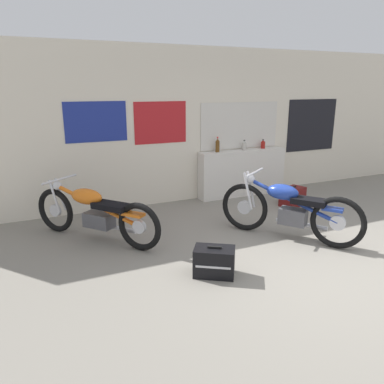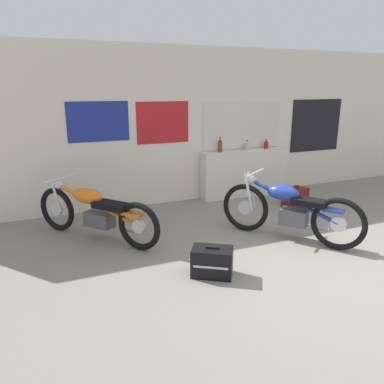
% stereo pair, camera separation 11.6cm
% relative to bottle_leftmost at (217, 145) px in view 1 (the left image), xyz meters
% --- Properties ---
extents(ground_plane, '(24.00, 24.00, 0.00)m').
position_rel_bottle_leftmost_xyz_m(ground_plane, '(-0.09, -3.19, -1.03)').
color(ground_plane, gray).
extents(wall_back, '(10.00, 0.07, 2.80)m').
position_rel_bottle_leftmost_xyz_m(wall_back, '(-0.06, 0.16, 0.37)').
color(wall_back, beige).
rests_on(wall_back, ground_plane).
extents(sill_counter, '(1.82, 0.28, 0.91)m').
position_rel_bottle_leftmost_xyz_m(sill_counter, '(0.55, -0.02, -0.58)').
color(sill_counter, silver).
rests_on(sill_counter, ground_plane).
extents(bottle_leftmost, '(0.08, 0.08, 0.28)m').
position_rel_bottle_leftmost_xyz_m(bottle_leftmost, '(0.00, 0.00, 0.00)').
color(bottle_leftmost, '#5B3814').
rests_on(bottle_leftmost, sill_counter).
extents(bottle_left_center, '(0.09, 0.09, 0.19)m').
position_rel_bottle_leftmost_xyz_m(bottle_left_center, '(0.59, 0.00, -0.04)').
color(bottle_left_center, '#B7B2A8').
rests_on(bottle_left_center, sill_counter).
extents(bottle_center, '(0.08, 0.08, 0.18)m').
position_rel_bottle_leftmost_xyz_m(bottle_center, '(1.03, 0.01, -0.05)').
color(bottle_center, maroon).
rests_on(bottle_center, sill_counter).
extents(motorcycle_blue, '(1.26, 1.71, 0.92)m').
position_rel_bottle_leftmost_xyz_m(motorcycle_blue, '(-0.02, -2.20, -0.59)').
color(motorcycle_blue, black).
rests_on(motorcycle_blue, ground_plane).
extents(motorcycle_orange, '(1.43, 1.72, 0.84)m').
position_rel_bottle_leftmost_xyz_m(motorcycle_orange, '(-2.53, -1.14, -0.62)').
color(motorcycle_orange, black).
rests_on(motorcycle_orange, ground_plane).
extents(hard_case_darkred, '(0.51, 0.41, 0.36)m').
position_rel_bottle_leftmost_xyz_m(hard_case_darkred, '(1.03, -1.00, -0.86)').
color(hard_case_darkred, maroon).
rests_on(hard_case_darkred, ground_plane).
extents(hard_case_black, '(0.54, 0.49, 0.36)m').
position_rel_bottle_leftmost_xyz_m(hard_case_black, '(-1.48, -2.74, -0.87)').
color(hard_case_black, black).
rests_on(hard_case_black, ground_plane).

